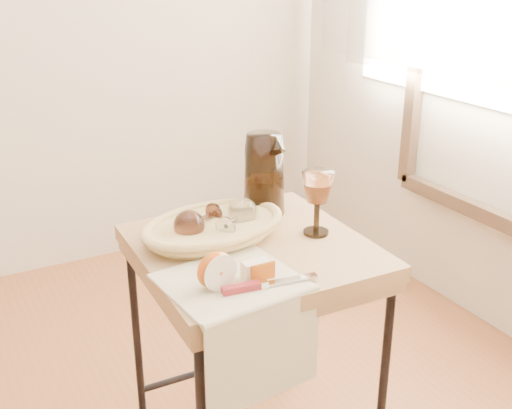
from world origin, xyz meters
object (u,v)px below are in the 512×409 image
goblet_lying_a (200,220)px  goblet_lying_b (236,219)px  wine_goblet (317,203)px  table_knife (266,283)px  tea_towel (231,281)px  apple_half (215,270)px  side_table (253,362)px  bread_basket (214,229)px  pitcher (264,174)px

goblet_lying_a → goblet_lying_b: same height
wine_goblet → table_knife: wine_goblet is taller
tea_towel → apple_half: bearing=-173.2°
goblet_lying_a → apple_half: (-0.08, -0.27, -0.00)m
side_table → apple_half: 0.49m
tea_towel → bread_basket: bearing=68.6°
side_table → goblet_lying_b: (-0.02, 0.06, 0.42)m
goblet_lying_b → pitcher: bearing=-0.1°
pitcher → table_knife: pitcher is taller
table_knife → wine_goblet: bearing=43.8°
wine_goblet → pitcher: bearing=103.4°
goblet_lying_a → wine_goblet: size_ratio=0.74×
side_table → pitcher: 0.54m
goblet_lying_a → table_knife: size_ratio=0.59×
goblet_lying_a → table_knife: goblet_lying_a is taller
side_table → table_knife: 0.45m
goblet_lying_b → table_knife: bearing=-140.5°
goblet_lying_b → wine_goblet: 0.22m
tea_towel → goblet_lying_b: goblet_lying_b is taller
goblet_lying_b → wine_goblet: wine_goblet is taller
side_table → goblet_lying_b: 0.43m
bread_basket → table_knife: size_ratio=1.60×
goblet_lying_a → goblet_lying_b: bearing=129.3°
goblet_lying_b → wine_goblet: bearing=-60.8°
goblet_lying_a → apple_half: 0.28m
goblet_lying_b → apple_half: (-0.17, -0.23, -0.00)m
table_knife → apple_half: bearing=159.1°
pitcher → wine_goblet: pitcher is taller
goblet_lying_b → pitcher: 0.20m
table_knife → goblet_lying_b: bearing=84.2°
goblet_lying_a → wine_goblet: (0.29, -0.13, 0.04)m
side_table → tea_towel: tea_towel is taller
goblet_lying_a → goblet_lying_b: 0.09m
pitcher → wine_goblet: size_ratio=1.55×
wine_goblet → apple_half: bearing=-158.9°
bread_basket → apple_half: size_ratio=3.89×
side_table → goblet_lying_a: (-0.10, 0.10, 0.42)m
side_table → wine_goblet: wine_goblet is taller
goblet_lying_b → table_knife: (-0.07, -0.29, -0.04)m
tea_towel → wine_goblet: wine_goblet is taller
goblet_lying_b → apple_half: size_ratio=1.44×
side_table → tea_towel: size_ratio=2.46×
tea_towel → goblet_lying_a: size_ratio=2.25×
side_table → bread_basket: (-0.07, 0.09, 0.40)m
tea_towel → goblet_lying_a: goblet_lying_a is taller
pitcher → goblet_lying_b: bearing=-128.0°
tea_towel → goblet_lying_a: (0.04, 0.26, 0.05)m
tea_towel → side_table: bearing=42.8°
pitcher → table_knife: bearing=-104.0°
tea_towel → bread_basket: bread_basket is taller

